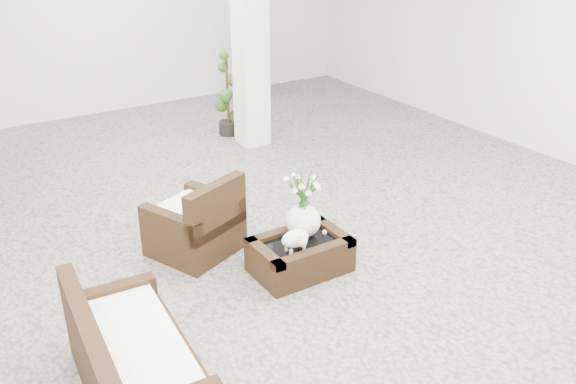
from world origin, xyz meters
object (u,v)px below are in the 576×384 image
coffee_table (300,256)px  armchair (193,215)px  loveseat (136,351)px  topiary (227,94)px

coffee_table → armchair: (-0.70, 0.89, 0.26)m
loveseat → topiary: topiary is taller
topiary → loveseat: bearing=-123.6°
coffee_table → armchair: bearing=128.1°
armchair → loveseat: bearing=31.9°
coffee_table → topiary: 4.10m
armchair → loveseat: (-1.19, -1.68, -0.02)m
coffee_table → loveseat: bearing=-157.3°
armchair → loveseat: 2.05m
armchair → loveseat: size_ratio=0.56×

